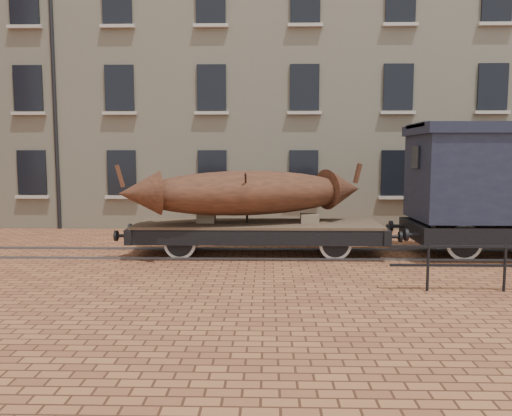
{
  "coord_description": "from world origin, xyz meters",
  "views": [
    {
      "loc": [
        -0.38,
        -14.16,
        2.84
      ],
      "look_at": [
        -0.72,
        0.5,
        1.3
      ],
      "focal_mm": 35.0,
      "sensor_mm": 36.0,
      "label": 1
    }
  ],
  "objects": [
    {
      "name": "iron_boat",
      "position": [
        -0.96,
        -0.0,
        1.79
      ],
      "size": [
        7.11,
        3.8,
        1.7
      ],
      "color": "brown",
      "rests_on": "flatcar_wagon"
    },
    {
      "name": "ground",
      "position": [
        0.0,
        0.0,
        0.0
      ],
      "size": [
        90.0,
        90.0,
        0.0
      ],
      "primitive_type": "plane",
      "color": "brown"
    },
    {
      "name": "flatcar_wagon",
      "position": [
        -0.65,
        -0.0,
        0.74
      ],
      "size": [
        7.85,
        2.13,
        1.19
      ],
      "color": "brown",
      "rests_on": "ground"
    },
    {
      "name": "warehouse_cream",
      "position": [
        3.0,
        9.99,
        7.0
      ],
      "size": [
        40.0,
        10.19,
        14.0
      ],
      "color": "beige",
      "rests_on": "ground"
    },
    {
      "name": "rail_track",
      "position": [
        0.0,
        0.0,
        0.03
      ],
      "size": [
        30.0,
        1.52,
        0.06
      ],
      "color": "#59595E",
      "rests_on": "ground"
    }
  ]
}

